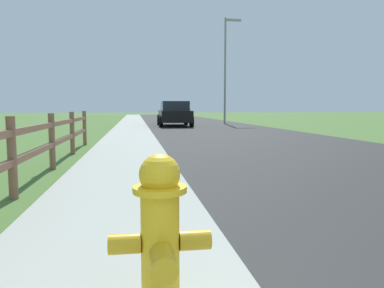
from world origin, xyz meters
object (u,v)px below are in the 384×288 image
(parked_car_silver, at_px, (174,112))
(street_lamp, at_px, (227,62))
(fire_hydrant, at_px, (160,235))
(parked_suv_black, at_px, (174,113))

(parked_car_silver, height_order, street_lamp, street_lamp)
(fire_hydrant, distance_m, street_lamp, 24.80)
(fire_hydrant, height_order, parked_car_silver, parked_car_silver)
(fire_hydrant, xyz_separation_m, parked_suv_black, (2.31, 21.03, 0.33))
(parked_suv_black, distance_m, street_lamp, 5.91)
(parked_car_silver, bearing_deg, parked_suv_black, -95.92)
(parked_car_silver, bearing_deg, fire_hydrant, -96.17)
(parked_suv_black, relative_size, parked_car_silver, 0.97)
(parked_car_silver, bearing_deg, street_lamp, -56.43)
(street_lamp, bearing_deg, parked_suv_black, -146.11)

